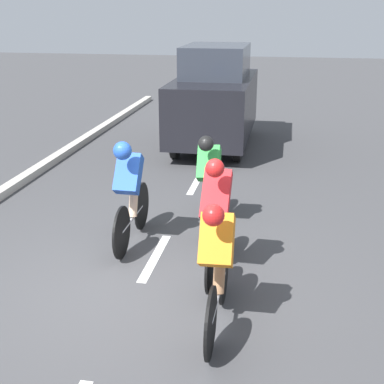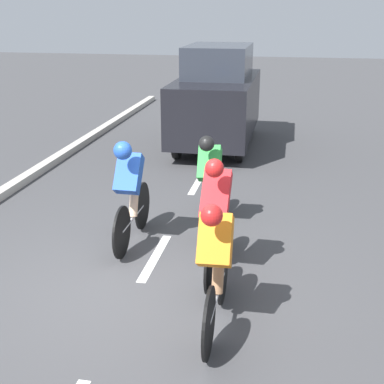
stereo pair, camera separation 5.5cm
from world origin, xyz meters
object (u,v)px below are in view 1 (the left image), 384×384
object	(u,v)px
cyclist_blue	(129,190)
cyclist_orange	(217,264)
cyclist_red	(216,214)
support_car	(215,98)
cyclist_green	(209,178)

from	to	relation	value
cyclist_blue	cyclist_orange	xyz separation A→B (m)	(-1.44, 1.85, -0.06)
cyclist_blue	cyclist_orange	world-z (taller)	cyclist_blue
cyclist_blue	cyclist_red	xyz separation A→B (m)	(-1.27, 0.68, 0.01)
cyclist_red	support_car	world-z (taller)	support_car
cyclist_orange	support_car	bearing A→B (deg)	-81.87
cyclist_blue	support_car	xyz separation A→B (m)	(-0.37, -5.67, 0.33)
cyclist_green	cyclist_red	xyz separation A→B (m)	(-0.30, 1.50, 0.05)
support_car	cyclist_orange	bearing A→B (deg)	98.13
cyclist_green	cyclist_orange	bearing A→B (deg)	100.11
cyclist_orange	cyclist_red	xyz separation A→B (m)	(0.17, -1.17, 0.06)
cyclist_green	cyclist_red	distance (m)	1.54
cyclist_orange	support_car	distance (m)	7.61
cyclist_orange	cyclist_red	size ratio (longest dim) A/B	1.05
cyclist_orange	support_car	size ratio (longest dim) A/B	0.45
cyclist_red	support_car	distance (m)	6.42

